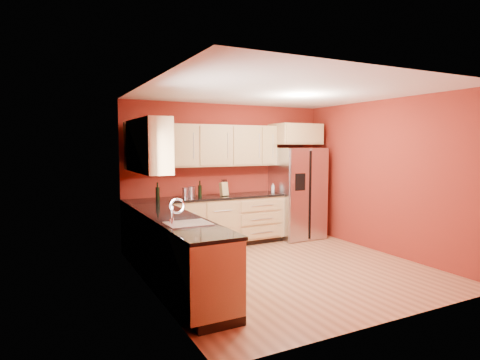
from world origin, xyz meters
The scene contains 23 objects.
floor centered at (0.00, 0.00, 0.00)m, with size 4.00×4.00×0.00m, color #965B3A.
ceiling centered at (0.00, 0.00, 2.60)m, with size 4.00×4.00×0.00m, color white.
wall_back centered at (0.00, 2.00, 1.30)m, with size 4.00×0.04×2.60m, color maroon.
wall_front centered at (0.00, -2.00, 1.30)m, with size 4.00×0.04×2.60m, color maroon.
wall_left centered at (-2.00, 0.00, 1.30)m, with size 0.04×4.00×2.60m, color maroon.
wall_right centered at (2.00, 0.00, 1.30)m, with size 0.04×4.00×2.60m, color maroon.
base_cabinets_back centered at (-0.55, 1.70, 0.44)m, with size 2.90×0.60×0.88m, color tan.
base_cabinets_left centered at (-1.70, 0.00, 0.44)m, with size 0.60×2.80×0.88m, color tan.
countertop_back centered at (-0.55, 1.69, 0.90)m, with size 2.90×0.62×0.04m, color black.
countertop_left centered at (-1.69, 0.00, 0.90)m, with size 0.62×2.80×0.04m, color black.
upper_cabinets_back centered at (-0.25, 1.83, 1.83)m, with size 2.30×0.33×0.75m, color tan.
upper_cabinets_left centered at (-1.83, 0.72, 1.83)m, with size 0.33×1.35×0.75m, color tan.
corner_upper_cabinet centered at (-1.67, 1.67, 1.83)m, with size 0.62×0.33×0.75m, color tan.
over_fridge_cabinet centered at (1.35, 1.70, 2.05)m, with size 0.92×0.60×0.40m, color tan.
refrigerator centered at (1.35, 1.62, 0.89)m, with size 0.90×0.75×1.78m, color silver.
window centered at (-1.98, -0.50, 1.55)m, with size 0.03×0.90×1.00m, color white.
sink_faucet centered at (-1.69, -0.50, 1.07)m, with size 0.50×0.42×0.30m, color white, non-canonical shape.
canister_left centered at (-0.95, 1.71, 1.01)m, with size 0.11×0.11×0.18m, color silver.
canister_right centered at (-0.83, 1.72, 1.01)m, with size 0.12×0.12×0.19m, color silver.
wine_bottle_a centered at (-0.70, 1.64, 1.07)m, with size 0.07×0.07×0.30m, color black, non-canonical shape.
wine_bottle_b centered at (-1.46, 1.64, 1.07)m, with size 0.07×0.07×0.30m, color black, non-canonical shape.
knife_block centered at (-0.23, 1.67, 1.04)m, with size 0.12×0.11×0.24m, color tan.
soap_dispenser centered at (0.80, 1.65, 1.01)m, with size 0.06×0.06×0.18m, color silver.
Camera 1 is at (-3.25, -4.88, 1.84)m, focal length 30.00 mm.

